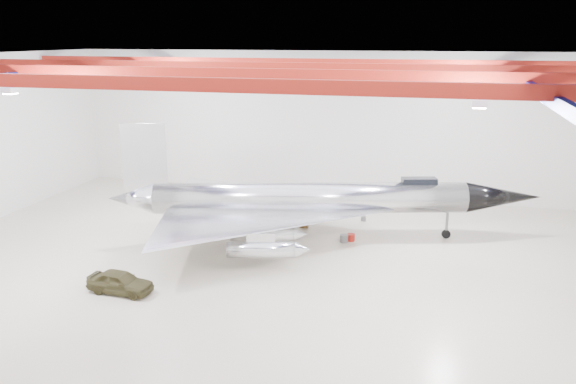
# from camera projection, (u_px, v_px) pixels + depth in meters

# --- Properties ---
(floor) EXTENTS (40.00, 40.00, 0.00)m
(floor) POSITION_uv_depth(u_px,v_px,m) (265.00, 263.00, 30.80)
(floor) COLOR beige
(floor) RESTS_ON ground
(wall_back) EXTENTS (40.00, 0.00, 40.00)m
(wall_back) POSITION_uv_depth(u_px,v_px,m) (321.00, 124.00, 43.30)
(wall_back) COLOR silver
(wall_back) RESTS_ON floor
(ceiling) EXTENTS (40.00, 40.00, 0.00)m
(ceiling) POSITION_uv_depth(u_px,v_px,m) (263.00, 58.00, 27.85)
(ceiling) COLOR #0A0F38
(ceiling) RESTS_ON wall_back
(ceiling_structure) EXTENTS (39.50, 29.50, 1.08)m
(ceiling_structure) POSITION_uv_depth(u_px,v_px,m) (263.00, 72.00, 28.03)
(ceiling_structure) COLOR maroon
(ceiling_structure) RESTS_ON ceiling
(jet_aircraft) EXTENTS (25.74, 18.43, 7.16)m
(jet_aircraft) POSITION_uv_depth(u_px,v_px,m) (309.00, 202.00, 33.92)
(jet_aircraft) COLOR silver
(jet_aircraft) RESTS_ON floor
(jeep) EXTENTS (3.31, 1.45, 1.11)m
(jeep) POSITION_uv_depth(u_px,v_px,m) (120.00, 282.00, 27.15)
(jeep) COLOR #3E391F
(jeep) RESTS_ON floor
(crate_ply) EXTENTS (0.68, 0.63, 0.39)m
(crate_ply) POSITION_uv_depth(u_px,v_px,m) (208.00, 230.00, 35.54)
(crate_ply) COLOR olive
(crate_ply) RESTS_ON floor
(toolbox_red) EXTENTS (0.59, 0.52, 0.35)m
(toolbox_red) POSITION_uv_depth(u_px,v_px,m) (254.00, 211.00, 39.51)
(toolbox_red) COLOR #9D160F
(toolbox_red) RESTS_ON floor
(engine_drum) EXTENTS (0.64, 0.64, 0.46)m
(engine_drum) POSITION_uv_depth(u_px,v_px,m) (344.00, 238.00, 33.92)
(engine_drum) COLOR #59595B
(engine_drum) RESTS_ON floor
(parts_bin) EXTENTS (0.56, 0.46, 0.37)m
(parts_bin) POSITION_uv_depth(u_px,v_px,m) (304.00, 224.00, 36.60)
(parts_bin) COLOR olive
(parts_bin) RESTS_ON floor
(crate_small) EXTENTS (0.49, 0.45, 0.28)m
(crate_small) POSITION_uv_depth(u_px,v_px,m) (212.00, 216.00, 38.40)
(crate_small) COLOR #59595B
(crate_small) RESTS_ON floor
(tool_chest) EXTENTS (0.63, 0.63, 0.43)m
(tool_chest) POSITION_uv_depth(u_px,v_px,m) (351.00, 237.00, 34.13)
(tool_chest) COLOR #9D160F
(tool_chest) RESTS_ON floor
(oil_barrel) EXTENTS (0.68, 0.58, 0.43)m
(oil_barrel) POSITION_uv_depth(u_px,v_px,m) (282.00, 231.00, 35.29)
(oil_barrel) COLOR olive
(oil_barrel) RESTS_ON floor
(spares_box) EXTENTS (0.46, 0.46, 0.32)m
(spares_box) POSITION_uv_depth(u_px,v_px,m) (363.00, 219.00, 37.84)
(spares_box) COLOR #59595B
(spares_box) RESTS_ON floor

